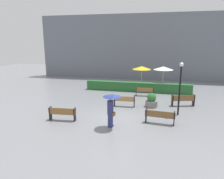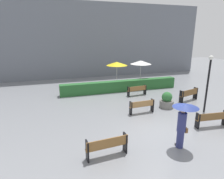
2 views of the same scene
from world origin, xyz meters
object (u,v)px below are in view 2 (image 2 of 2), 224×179
Objects in this scene: bench_far_right at (189,94)px; patio_umbrella_white at (141,62)px; bench_mid_center at (142,106)px; patio_umbrella_yellow at (117,64)px; pedestrian_with_umbrella at (183,118)px; lamp_post at (208,78)px; bench_near_left at (107,145)px; planter_pot at (167,101)px; bench_near_right at (212,118)px; bench_back_row at (137,90)px.

bench_far_right is 0.74× the size of patio_umbrella_white.
patio_umbrella_yellow is (0.73, 7.19, 1.75)m from bench_mid_center.
pedestrian_with_umbrella is 5.28m from lamp_post.
patio_umbrella_white is (-1.58, 5.45, 1.83)m from bench_far_right.
patio_umbrella_white is at bearing 73.73° from pedestrian_with_umbrella.
bench_near_left is 3.53m from pedestrian_with_umbrella.
bench_near_right is at bearing -79.15° from planter_pot.
patio_umbrella_white is at bearing 59.96° from bench_back_row.
bench_near_right is at bearing -77.92° from bench_back_row.
pedestrian_with_umbrella is 11.33m from patio_umbrella_white.
bench_back_row is at bearing 119.53° from lamp_post.
pedestrian_with_umbrella is (-4.74, -5.39, 0.87)m from bench_far_right.
pedestrian_with_umbrella reaches higher than bench_mid_center.
bench_near_right is 0.90× the size of pedestrian_with_umbrella.
planter_pot reaches higher than bench_mid_center.
bench_near_right is at bearing 22.38° from pedestrian_with_umbrella.
lamp_post reaches higher than bench_near_left.
lamp_post reaches higher than patio_umbrella_yellow.
bench_far_right is (8.13, 5.06, 0.03)m from bench_near_left.
bench_far_right is at bearing 66.30° from bench_near_right.
bench_far_right is (1.84, 4.19, 0.03)m from bench_near_right.
bench_near_right is 0.74× the size of patio_umbrella_white.
bench_back_row is 1.54× the size of planter_pot.
bench_mid_center is at bearing -165.61° from bench_far_right.
patio_umbrella_yellow reaches higher than bench_near_left.
bench_far_right is at bearing -56.96° from patio_umbrella_yellow.
patio_umbrella_white reaches higher than patio_umbrella_yellow.
bench_near_right reaches higher than bench_mid_center.
bench_mid_center is at bearing -95.77° from patio_umbrella_yellow.
bench_near_left is at bearing -142.61° from planter_pot.
lamp_post is (1.93, -1.50, 1.82)m from planter_pot.
patio_umbrella_yellow is 2.39m from patio_umbrella_white.
planter_pot is at bearing 142.02° from lamp_post.
patio_umbrella_yellow reaches higher than bench_near_right.
lamp_post is at bearing -82.58° from patio_umbrella_white.
bench_near_left is 5.23m from bench_mid_center.
patio_umbrella_white is (0.92, 6.21, 1.89)m from planter_pot.
lamp_post is (7.56, 2.80, 1.78)m from bench_near_left.
planter_pot reaches higher than bench_near_right.
bench_near_left reaches higher than bench_mid_center.
bench_back_row is 3.88m from patio_umbrella_white.
patio_umbrella_white is (3.16, 10.84, 0.95)m from pedestrian_with_umbrella.
patio_umbrella_white reaches higher than pedestrian_with_umbrella.
bench_mid_center is 0.67× the size of patio_umbrella_white.
bench_back_row is 0.84× the size of pedestrian_with_umbrella.
bench_mid_center is at bearing -110.09° from bench_back_row.
bench_near_right is 1.66× the size of planter_pot.
bench_near_right is 0.77× the size of patio_umbrella_yellow.
bench_far_right is at bearing 31.91° from bench_near_left.
bench_near_right is at bearing -91.57° from patio_umbrella_white.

